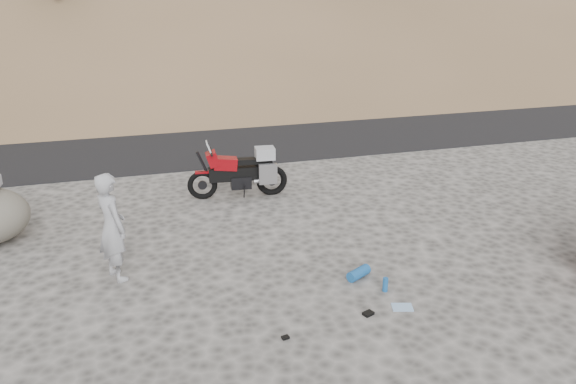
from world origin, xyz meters
name	(u,v)px	position (x,y,z in m)	size (l,w,h in m)	color
ground	(257,263)	(0.00, 0.00, 0.00)	(140.00, 140.00, 0.00)	#44423F
road	(193,137)	(0.00, 9.00, 0.00)	(120.00, 7.00, 0.05)	black
motorcycle	(242,172)	(0.45, 3.30, 0.59)	(2.30, 0.77, 1.37)	black
man	(118,277)	(-2.37, 0.15, 0.00)	(0.67, 0.44, 1.85)	#9C9DA2
gear_blue_mat	(359,273)	(1.51, -1.01, 0.09)	(0.18, 0.18, 0.45)	#195497
gear_bottle	(385,285)	(1.75, -1.53, 0.12)	(0.09, 0.09, 0.24)	#195497
gear_glove_a	(368,313)	(1.22, -2.09, 0.02)	(0.16, 0.11, 0.04)	black
gear_glove_b	(285,337)	(-0.14, -2.32, 0.02)	(0.10, 0.08, 0.03)	black
gear_blue_cloth	(402,307)	(1.80, -2.05, 0.01)	(0.31, 0.23, 0.01)	#8EB4DC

